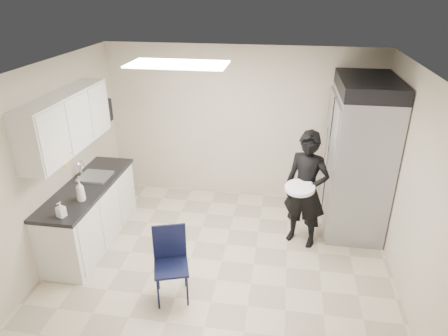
% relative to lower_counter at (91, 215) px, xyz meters
% --- Properties ---
extents(floor, '(4.50, 4.50, 0.00)m').
position_rel_lower_counter_xyz_m(floor, '(1.95, -0.20, -0.43)').
color(floor, '#BEB195').
rests_on(floor, ground).
extents(ceiling, '(4.50, 4.50, 0.00)m').
position_rel_lower_counter_xyz_m(ceiling, '(1.95, -0.20, 2.17)').
color(ceiling, silver).
rests_on(ceiling, back_wall).
extents(back_wall, '(4.50, 0.00, 4.50)m').
position_rel_lower_counter_xyz_m(back_wall, '(1.95, 1.80, 0.87)').
color(back_wall, '#BFB39E').
rests_on(back_wall, floor).
extents(left_wall, '(0.00, 4.00, 4.00)m').
position_rel_lower_counter_xyz_m(left_wall, '(-0.30, -0.20, 0.87)').
color(left_wall, '#BFB39E').
rests_on(left_wall, floor).
extents(right_wall, '(0.00, 4.00, 4.00)m').
position_rel_lower_counter_xyz_m(right_wall, '(4.20, -0.20, 0.87)').
color(right_wall, '#BFB39E').
rests_on(right_wall, floor).
extents(ceiling_panel, '(1.20, 0.60, 0.02)m').
position_rel_lower_counter_xyz_m(ceiling_panel, '(1.35, 0.20, 2.14)').
color(ceiling_panel, white).
rests_on(ceiling_panel, ceiling).
extents(lower_counter, '(0.60, 1.90, 0.86)m').
position_rel_lower_counter_xyz_m(lower_counter, '(0.00, 0.00, 0.00)').
color(lower_counter, silver).
rests_on(lower_counter, floor).
extents(countertop, '(0.64, 1.95, 0.05)m').
position_rel_lower_counter_xyz_m(countertop, '(0.00, 0.00, 0.46)').
color(countertop, black).
rests_on(countertop, lower_counter).
extents(sink, '(0.42, 0.40, 0.14)m').
position_rel_lower_counter_xyz_m(sink, '(0.02, 0.25, 0.44)').
color(sink, gray).
rests_on(sink, countertop).
extents(faucet, '(0.02, 0.02, 0.24)m').
position_rel_lower_counter_xyz_m(faucet, '(-0.18, 0.25, 0.59)').
color(faucet, silver).
rests_on(faucet, countertop).
extents(upper_cabinets, '(0.35, 1.80, 0.75)m').
position_rel_lower_counter_xyz_m(upper_cabinets, '(-0.13, 0.00, 1.40)').
color(upper_cabinets, silver).
rests_on(upper_cabinets, left_wall).
extents(towel_dispenser, '(0.22, 0.30, 0.35)m').
position_rel_lower_counter_xyz_m(towel_dispenser, '(-0.19, 1.15, 1.19)').
color(towel_dispenser, black).
rests_on(towel_dispenser, left_wall).
extents(notice_sticker_left, '(0.00, 0.12, 0.07)m').
position_rel_lower_counter_xyz_m(notice_sticker_left, '(-0.29, -0.10, 0.79)').
color(notice_sticker_left, yellow).
rests_on(notice_sticker_left, left_wall).
extents(notice_sticker_right, '(0.00, 0.12, 0.07)m').
position_rel_lower_counter_xyz_m(notice_sticker_right, '(-0.29, 0.10, 0.75)').
color(notice_sticker_right, yellow).
rests_on(notice_sticker_right, left_wall).
extents(commercial_fridge, '(0.80, 1.35, 2.10)m').
position_rel_lower_counter_xyz_m(commercial_fridge, '(3.78, 1.07, 0.62)').
color(commercial_fridge, gray).
rests_on(commercial_fridge, floor).
extents(fridge_compressor, '(0.80, 1.35, 0.20)m').
position_rel_lower_counter_xyz_m(fridge_compressor, '(3.78, 1.07, 1.77)').
color(fridge_compressor, black).
rests_on(fridge_compressor, commercial_fridge).
extents(folding_chair, '(0.50, 0.50, 0.89)m').
position_rel_lower_counter_xyz_m(folding_chair, '(1.48, -0.97, 0.01)').
color(folding_chair, black).
rests_on(folding_chair, floor).
extents(man_tuxedo, '(0.74, 0.63, 1.71)m').
position_rel_lower_counter_xyz_m(man_tuxedo, '(3.03, 0.45, 0.42)').
color(man_tuxedo, black).
rests_on(man_tuxedo, floor).
extents(bucket_lid, '(0.52, 0.52, 0.05)m').
position_rel_lower_counter_xyz_m(bucket_lid, '(2.93, 0.22, 0.57)').
color(bucket_lid, white).
rests_on(bucket_lid, man_tuxedo).
extents(soap_bottle_a, '(0.16, 0.16, 0.29)m').
position_rel_lower_counter_xyz_m(soap_bottle_a, '(0.15, -0.41, 0.62)').
color(soap_bottle_a, silver).
rests_on(soap_bottle_a, countertop).
extents(soap_bottle_b, '(0.11, 0.11, 0.20)m').
position_rel_lower_counter_xyz_m(soap_bottle_b, '(0.10, -0.81, 0.58)').
color(soap_bottle_b, '#A1A1AD').
rests_on(soap_bottle_b, countertop).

